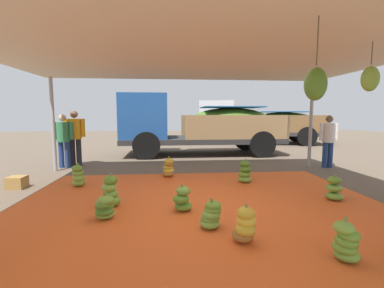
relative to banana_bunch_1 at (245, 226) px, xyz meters
name	(u,v)px	position (x,y,z in m)	size (l,w,h in m)	color
ground_plane	(188,171)	(-0.38, 4.36, -0.22)	(40.00, 40.00, 0.00)	brown
tarp_orange	(201,206)	(-0.38, 1.36, -0.22)	(6.58, 5.20, 0.01)	#E05B23
tent_canopy	(203,50)	(-0.37, 1.26, 2.40)	(8.00, 7.00, 2.71)	#9EA0A5
banana_bunch_1	(245,226)	(0.00, 0.00, 0.00)	(0.39, 0.41, 0.49)	#996628
banana_bunch_2	(183,200)	(-0.72, 1.16, -0.03)	(0.43, 0.42, 0.45)	#60932D
banana_bunch_3	(334,189)	(2.15, 1.49, -0.01)	(0.44, 0.44, 0.49)	#6B9E38
banana_bunch_4	(111,192)	(-1.95, 1.50, 0.04)	(0.38, 0.35, 0.58)	#60932D
banana_bunch_5	(346,242)	(0.98, -0.49, -0.01)	(0.37, 0.37, 0.48)	#6B9E38
banana_bunch_6	(78,176)	(-2.95, 2.87, 0.01)	(0.38, 0.38, 0.53)	#6B9E38
banana_bunch_7	(211,215)	(-0.35, 0.47, -0.04)	(0.39, 0.40, 0.42)	#75A83D
banana_bunch_8	(245,172)	(0.85, 2.89, 0.03)	(0.44, 0.44, 0.56)	#6B9E38
banana_bunch_10	(105,208)	(-1.92, 0.91, -0.04)	(0.39, 0.42, 0.42)	#75A83D
banana_bunch_11	(169,168)	(-0.95, 3.64, 0.01)	(0.41, 0.44, 0.52)	#996628
cargo_truck_main	(197,124)	(0.21, 7.58, 1.01)	(6.41, 2.47, 2.40)	#2D2D2D
cargo_truck_far	(255,122)	(3.97, 11.64, 0.98)	(7.11, 3.87, 2.40)	#2D2D2D
worker_0	(75,134)	(-3.87, 5.44, 0.79)	(0.64, 0.39, 1.74)	#26262D
worker_1	(329,137)	(3.88, 4.46, 0.70)	(0.58, 0.36, 1.59)	navy
worker_2	(63,137)	(-4.12, 5.16, 0.72)	(0.59, 0.36, 1.62)	navy
crate_0	(17,182)	(-4.25, 2.86, -0.09)	(0.35, 0.32, 0.26)	olive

